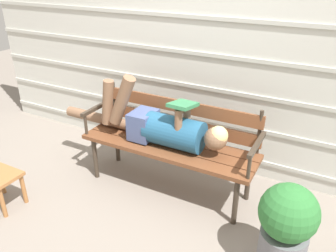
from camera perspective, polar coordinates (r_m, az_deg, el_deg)
ground_plane at (r=3.15m, az=-0.92°, el=-11.22°), size 12.00×12.00×0.00m
house_siding at (r=3.26m, az=5.26°, el=12.19°), size 5.26×0.08×2.27m
park_bench at (r=3.02m, az=0.61°, el=-1.98°), size 1.58×0.47×0.84m
reclining_person at (r=2.94m, az=-1.38°, el=0.04°), size 1.72×0.27×0.60m
potted_plant at (r=2.40m, az=19.21°, el=-15.74°), size 0.38×0.38×0.68m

